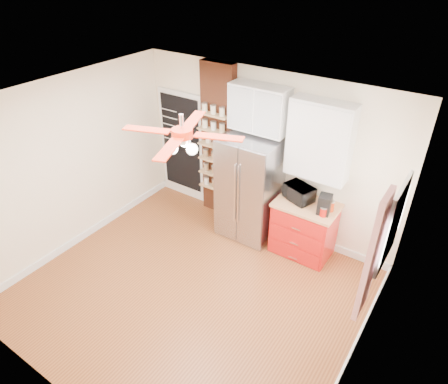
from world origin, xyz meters
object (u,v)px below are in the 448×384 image
Objects in this scene: fridge at (250,188)px; coffee_maker at (325,204)px; ceiling_fan at (182,134)px; red_cabinet at (304,228)px; toaster_oven at (299,193)px; canister_left at (323,212)px; pantry_jar_oats at (208,138)px.

fridge is 1.27m from coffee_maker.
red_cabinet is at bearing 61.29° from ceiling_fan.
red_cabinet is at bearing 4.41° from toaster_oven.
toaster_oven is at bearing 6.76° from fridge.
red_cabinet is 7.00× the size of canister_left.
coffee_maker is (0.46, -0.12, 0.03)m from toaster_oven.
coffee_maker is at bearing 53.08° from ceiling_fan.
pantry_jar_oats reaches higher than coffee_maker.
toaster_oven is at bearing -2.63° from pantry_jar_oats.
red_cabinet is at bearing 154.58° from canister_left.
pantry_jar_oats is at bearing 172.98° from canister_left.
pantry_jar_oats is (-2.21, 0.27, 0.48)m from canister_left.
coffee_maker is at bearing 4.81° from toaster_oven.
toaster_oven is 0.52m from canister_left.
ceiling_fan is 9.93× the size of pantry_jar_oats.
toaster_oven reaches higher than canister_left.
toaster_oven is 1.49× the size of coffee_maker.
ceiling_fan reaches higher than canister_left.
ceiling_fan is at bearing -94.15° from toaster_oven.
ceiling_fan is 2.35m from toaster_oven.
ceiling_fan is at bearing -136.34° from coffee_maker.
pantry_jar_oats is (-2.19, 0.20, 0.40)m from coffee_maker.
fridge is 2.25m from ceiling_fan.
toaster_oven reaches higher than red_cabinet.
toaster_oven is at bearing 155.99° from coffee_maker.
coffee_maker is 2.08× the size of pantry_jar_oats.
toaster_oven is (0.75, 1.73, -1.40)m from ceiling_fan.
fridge is at bearing -10.63° from pantry_jar_oats.
ceiling_fan reaches higher than toaster_oven.
coffee_maker reaches higher than canister_left.
coffee_maker is 2.23m from pantry_jar_oats.
ceiling_fan is 2.28m from pantry_jar_oats.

